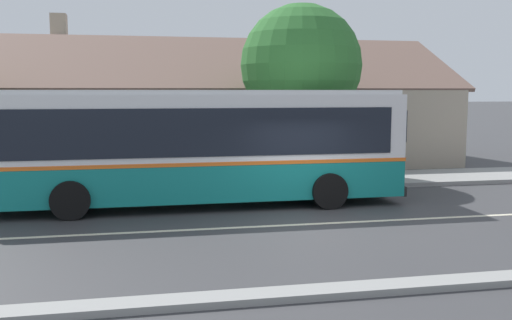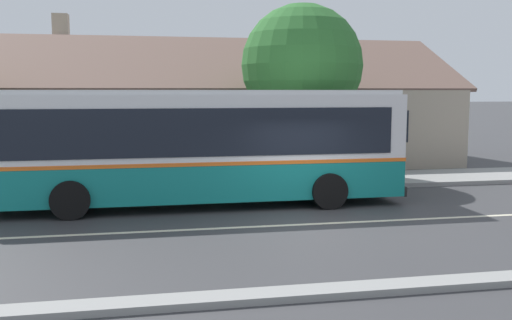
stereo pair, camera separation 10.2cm
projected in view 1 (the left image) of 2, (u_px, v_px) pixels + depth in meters
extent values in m
plane|color=#38383A|center=(317.00, 224.00, 13.95)|extent=(300.00, 300.00, 0.00)
cube|color=gray|center=(264.00, 183.00, 19.78)|extent=(60.00, 3.00, 0.15)
cube|color=gray|center=(404.00, 286.00, 9.32)|extent=(60.00, 0.50, 0.12)
cube|color=beige|center=(317.00, 224.00, 13.95)|extent=(60.00, 0.16, 0.01)
cube|color=tan|center=(194.00, 125.00, 26.88)|extent=(21.98, 10.47, 3.28)
cube|color=brown|center=(199.00, 62.00, 23.99)|extent=(22.58, 5.30, 2.53)
cube|color=brown|center=(189.00, 67.00, 29.09)|extent=(22.58, 5.30, 2.53)
cube|color=tan|center=(59.00, 27.00, 26.17)|extent=(0.70, 0.70, 1.20)
cube|color=black|center=(207.00, 129.00, 21.73)|extent=(1.10, 0.06, 1.30)
cube|color=black|center=(394.00, 126.00, 23.25)|extent=(1.10, 0.06, 1.30)
cube|color=#4C3323|center=(290.00, 147.00, 22.47)|extent=(1.00, 0.06, 2.10)
cube|color=#147F7A|center=(194.00, 178.00, 16.14)|extent=(11.68, 2.50, 1.00)
cube|color=orange|center=(193.00, 159.00, 16.07)|extent=(11.70, 2.52, 0.10)
cube|color=white|center=(193.00, 126.00, 15.96)|extent=(11.68, 2.50, 1.76)
cube|color=white|center=(192.00, 92.00, 15.85)|extent=(11.45, 2.38, 0.12)
cube|color=black|center=(189.00, 127.00, 17.20)|extent=(10.75, 0.03, 1.26)
cube|color=black|center=(197.00, 133.00, 14.74)|extent=(10.75, 0.03, 1.26)
cube|color=black|center=(388.00, 127.00, 17.12)|extent=(0.04, 2.20, 1.26)
cube|color=black|center=(389.00, 99.00, 17.02)|extent=(0.04, 1.75, 0.24)
cube|color=black|center=(387.00, 185.00, 17.34)|extent=(0.08, 2.50, 0.28)
cube|color=#B21919|center=(141.00, 173.00, 17.09)|extent=(3.27, 0.03, 0.70)
cube|color=black|center=(332.00, 145.00, 18.18)|extent=(0.90, 0.03, 2.52)
cylinder|color=black|center=(304.00, 178.00, 18.10)|extent=(1.00, 0.28, 1.00)
cylinder|color=black|center=(330.00, 191.00, 15.67)|extent=(1.00, 0.28, 1.00)
cylinder|color=black|center=(81.00, 185.00, 16.76)|extent=(1.00, 0.28, 1.00)
cylinder|color=black|center=(70.00, 200.00, 14.32)|extent=(1.00, 0.28, 1.00)
cube|color=#4C4C4C|center=(3.00, 177.00, 17.57)|extent=(1.72, 0.10, 0.04)
cube|color=#4C4C4C|center=(2.00, 178.00, 17.43)|extent=(1.72, 0.10, 0.04)
cube|color=#4C4C4C|center=(1.00, 178.00, 17.29)|extent=(1.72, 0.10, 0.04)
cube|color=black|center=(26.00, 184.00, 17.59)|extent=(0.08, 0.43, 0.45)
cylinder|color=#4C3828|center=(300.00, 142.00, 20.84)|extent=(0.35, 0.35, 2.74)
sphere|color=#2D6B2D|center=(301.00, 65.00, 20.50)|extent=(4.38, 4.38, 4.38)
sphere|color=#2D6B2D|center=(310.00, 83.00, 20.14)|extent=(2.59, 2.59, 2.59)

